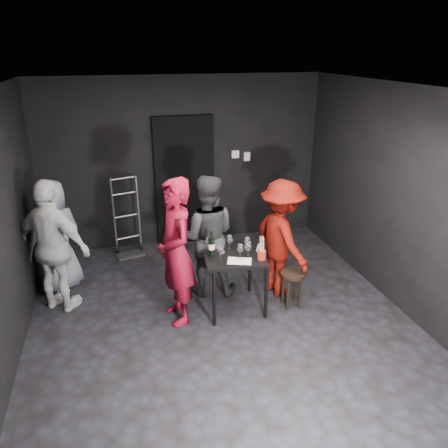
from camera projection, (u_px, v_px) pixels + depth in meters
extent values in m
cube|color=black|center=(222.00, 321.00, 5.28)|extent=(4.50, 5.00, 0.02)
cube|color=silver|center=(221.00, 89.00, 4.25)|extent=(4.50, 5.00, 0.02)
cube|color=black|center=(183.00, 163.00, 7.00)|extent=(4.50, 0.04, 2.70)
cube|color=black|center=(328.00, 370.00, 2.53)|extent=(4.50, 0.04, 2.70)
cube|color=black|center=(401.00, 201.00, 5.29)|extent=(0.04, 5.00, 2.70)
cube|color=black|center=(185.00, 182.00, 7.06)|extent=(0.95, 0.10, 2.10)
cube|color=#B7B7B2|center=(235.00, 154.00, 7.12)|extent=(0.12, 0.06, 0.12)
cube|color=#B7B7B2|center=(247.00, 156.00, 7.18)|extent=(0.10, 0.06, 0.14)
cylinder|color=#B2B2B7|center=(114.00, 217.00, 6.76)|extent=(0.03, 0.03, 1.26)
cylinder|color=#B2B2B7|center=(139.00, 215.00, 6.85)|extent=(0.03, 0.03, 1.26)
cube|color=#B2B2B7|center=(130.00, 255.00, 6.93)|extent=(0.42, 0.23, 0.03)
cylinder|color=black|center=(117.00, 248.00, 7.00)|extent=(0.04, 0.16, 0.16)
cylinder|color=black|center=(141.00, 246.00, 7.09)|extent=(0.04, 0.16, 0.16)
cube|color=black|center=(234.00, 255.00, 5.30)|extent=(0.72, 0.72, 0.04)
cylinder|color=black|center=(214.00, 299.00, 5.08)|extent=(0.04, 0.04, 0.71)
cylinder|color=black|center=(266.00, 292.00, 5.23)|extent=(0.04, 0.04, 0.71)
cylinder|color=black|center=(203.00, 274.00, 5.65)|extent=(0.04, 0.04, 0.71)
cylinder|color=black|center=(250.00, 268.00, 5.80)|extent=(0.04, 0.04, 0.71)
cylinder|color=black|center=(293.00, 274.00, 5.44)|extent=(0.31, 0.31, 0.04)
cylinder|color=black|center=(295.00, 287.00, 5.63)|extent=(0.04, 0.04, 0.41)
cylinder|color=black|center=(283.00, 289.00, 5.59)|extent=(0.04, 0.04, 0.41)
cylinder|color=black|center=(288.00, 295.00, 5.44)|extent=(0.04, 0.04, 0.41)
cylinder|color=black|center=(300.00, 294.00, 5.48)|extent=(0.04, 0.04, 0.41)
imported|color=maroon|center=(175.00, 240.00, 4.96)|extent=(0.61, 0.83, 2.09)
imported|color=#2B2A2D|center=(206.00, 231.00, 5.61)|extent=(0.94, 0.66, 1.75)
imported|color=#670C06|center=(281.00, 236.00, 5.63)|extent=(0.72, 1.13, 1.62)
imported|color=silver|center=(53.00, 239.00, 5.21)|extent=(1.22, 1.06, 1.90)
imported|color=slate|center=(55.00, 235.00, 5.74)|extent=(0.87, 0.77, 1.56)
cube|color=white|center=(240.00, 261.00, 5.11)|extent=(0.32, 0.27, 0.00)
cylinder|color=black|center=(212.00, 247.00, 5.21)|extent=(0.07, 0.07, 0.22)
cylinder|color=black|center=(212.00, 235.00, 5.15)|extent=(0.03, 0.03, 0.09)
cylinder|color=white|center=(212.00, 246.00, 5.20)|extent=(0.08, 0.08, 0.07)
cylinder|color=#A92215|center=(262.00, 255.00, 5.14)|extent=(0.10, 0.10, 0.11)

